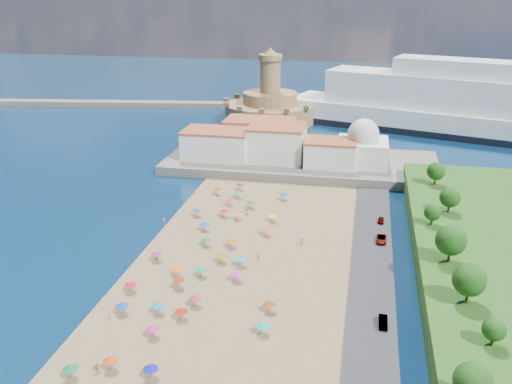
# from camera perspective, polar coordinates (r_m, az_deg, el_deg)

# --- Properties ---
(ground) EXTENTS (700.00, 700.00, 0.00)m
(ground) POSITION_cam_1_polar(r_m,az_deg,el_deg) (128.14, -3.96, -7.04)
(ground) COLOR #071938
(ground) RESTS_ON ground
(terrace) EXTENTS (90.00, 36.00, 3.00)m
(terrace) POSITION_cam_1_polar(r_m,az_deg,el_deg) (192.58, 4.53, 2.91)
(terrace) COLOR #59544C
(terrace) RESTS_ON ground
(jetty) EXTENTS (18.00, 70.00, 2.40)m
(jetty) POSITION_cam_1_polar(r_m,az_deg,el_deg) (229.20, 0.10, 5.72)
(jetty) COLOR #59544C
(jetty) RESTS_ON ground
(breakwater) EXTENTS (199.03, 34.77, 2.60)m
(breakwater) POSITION_cam_1_polar(r_m,az_deg,el_deg) (303.50, -16.85, 8.48)
(breakwater) COLOR #59544C
(breakwater) RESTS_ON ground
(waterfront_buildings) EXTENTS (57.00, 29.00, 11.00)m
(waterfront_buildings) POSITION_cam_1_polar(r_m,az_deg,el_deg) (193.25, 0.75, 5.00)
(waterfront_buildings) COLOR silver
(waterfront_buildings) RESTS_ON terrace
(domed_building) EXTENTS (16.00, 16.00, 15.00)m
(domed_building) POSITION_cam_1_polar(r_m,az_deg,el_deg) (187.45, 10.62, 4.52)
(domed_building) COLOR silver
(domed_building) RESTS_ON terrace
(fortress) EXTENTS (40.00, 40.00, 32.40)m
(fortress) POSITION_cam_1_polar(r_m,az_deg,el_deg) (256.71, 1.41, 8.54)
(fortress) COLOR #A68553
(fortress) RESTS_ON ground
(cruise_ship) EXTENTS (168.13, 74.61, 36.84)m
(cruise_ship) POSITION_cam_1_polar(r_m,az_deg,el_deg) (245.47, 22.54, 7.48)
(cruise_ship) COLOR black
(cruise_ship) RESTS_ON ground
(beach_parasols) EXTENTS (31.01, 114.00, 2.20)m
(beach_parasols) POSITION_cam_1_polar(r_m,az_deg,el_deg) (116.95, -6.24, -8.77)
(beach_parasols) COLOR gray
(beach_parasols) RESTS_ON beach
(beachgoers) EXTENTS (36.90, 94.13, 1.84)m
(beachgoers) POSITION_cam_1_polar(r_m,az_deg,el_deg) (123.14, -6.96, -7.76)
(beachgoers) COLOR tan
(beachgoers) RESTS_ON beach
(parked_cars) EXTENTS (2.58, 51.78, 1.44)m
(parked_cars) POSITION_cam_1_polar(r_m,az_deg,el_deg) (131.56, 12.45, -6.07)
(parked_cars) COLOR gray
(parked_cars) RESTS_ON promenade
(hillside_trees) EXTENTS (10.31, 111.51, 7.88)m
(hillside_trees) POSITION_cam_1_polar(r_m,az_deg,el_deg) (113.45, 19.43, -6.32)
(hillside_trees) COLOR #382314
(hillside_trees) RESTS_ON hillside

